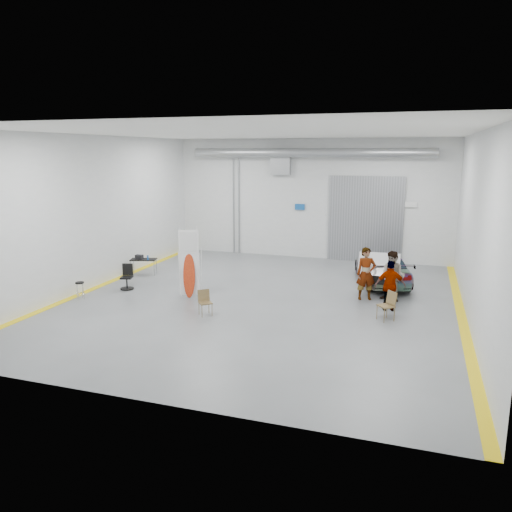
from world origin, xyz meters
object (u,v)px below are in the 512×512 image
(person_b, at_px, (393,276))
(shop_stool, at_px, (80,291))
(person_a, at_px, (366,274))
(work_table, at_px, (142,259))
(office_chair, at_px, (128,278))
(folding_chair_far, at_px, (386,311))
(surfboard_display, at_px, (188,269))
(folding_chair_near, at_px, (206,308))
(sedan_car, at_px, (383,268))
(person_c, at_px, (390,286))

(person_b, xyz_separation_m, shop_stool, (-10.96, -3.38, -0.61))
(person_a, xyz_separation_m, work_table, (-9.79, 0.75, -0.27))
(shop_stool, relative_size, office_chair, 0.66)
(folding_chair_far, bearing_deg, person_b, 137.63)
(surfboard_display, bearing_deg, folding_chair_near, -62.59)
(folding_chair_far, bearing_deg, work_table, -146.11)
(person_a, bearing_deg, office_chair, 169.81)
(office_chair, bearing_deg, folding_chair_far, -19.74)
(person_a, bearing_deg, sedan_car, 61.50)
(person_c, relative_size, folding_chair_near, 2.07)
(folding_chair_near, bearing_deg, shop_stool, 136.00)
(person_b, height_order, surfboard_display, surfboard_display)
(person_a, xyz_separation_m, office_chair, (-9.11, -1.53, -0.54))
(sedan_car, distance_m, folding_chair_near, 8.11)
(folding_chair_near, relative_size, office_chair, 0.86)
(person_a, height_order, person_c, person_a)
(folding_chair_far, bearing_deg, office_chair, -134.47)
(work_table, bearing_deg, surfboard_display, -36.34)
(person_c, distance_m, shop_stool, 11.18)
(person_a, bearing_deg, folding_chair_near, -163.65)
(sedan_car, bearing_deg, folding_chair_far, 80.69)
(folding_chair_far, bearing_deg, person_a, 161.46)
(work_table, bearing_deg, person_a, -4.39)
(surfboard_display, bearing_deg, work_table, 130.74)
(surfboard_display, relative_size, shop_stool, 4.17)
(sedan_car, relative_size, folding_chair_near, 5.27)
(surfboard_display, height_order, shop_stool, surfboard_display)
(work_table, bearing_deg, person_c, -9.70)
(person_b, height_order, person_c, person_b)
(work_table, distance_m, office_chair, 2.40)
(person_b, distance_m, folding_chair_far, 2.35)
(folding_chair_near, relative_size, shop_stool, 1.30)
(person_b, relative_size, folding_chair_far, 1.95)
(person_b, height_order, shop_stool, person_b)
(surfboard_display, bearing_deg, folding_chair_far, -15.74)
(person_c, bearing_deg, person_b, -100.08)
(person_c, height_order, office_chair, person_c)
(surfboard_display, bearing_deg, person_a, 3.05)
(sedan_car, height_order, folding_chair_far, sedan_car)
(folding_chair_far, distance_m, work_table, 11.08)
(person_b, xyz_separation_m, surfboard_display, (-7.26, -1.90, 0.17))
(folding_chair_far, bearing_deg, shop_stool, -124.96)
(folding_chair_near, bearing_deg, person_a, -5.20)
(sedan_car, height_order, person_b, person_b)
(person_a, distance_m, person_b, 0.95)
(person_b, distance_m, shop_stool, 11.49)
(person_a, height_order, office_chair, person_a)
(folding_chair_near, distance_m, shop_stool, 5.17)
(office_chair, bearing_deg, person_c, -13.57)
(office_chair, bearing_deg, person_b, -6.93)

